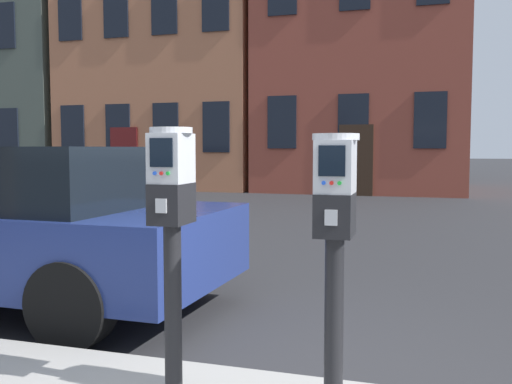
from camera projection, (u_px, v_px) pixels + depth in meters
The scene contains 5 objects.
parking_meter_near_kerb at pixel (172, 212), 2.92m from camera, with size 0.22×0.25×1.37m.
parking_meter_twin_adjacent at pixel (335, 223), 2.67m from camera, with size 0.22×0.25×1.34m.
townhouse_brownstone at pixel (25, 47), 23.66m from camera, with size 6.19×6.08×11.07m.
townhouse_cream_stone at pixel (176, 33), 21.32m from camera, with size 7.05×5.52×11.32m.
townhouse_grey_stucco at pixel (368, 15), 19.89m from camera, with size 6.50×6.92×11.99m.
Camera 1 is at (0.73, -2.87, 1.41)m, focal length 40.46 mm.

